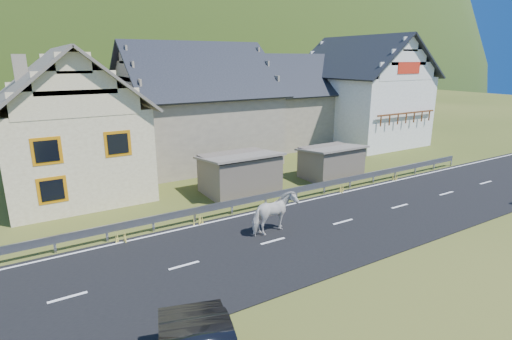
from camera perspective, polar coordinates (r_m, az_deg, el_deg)
ground at (r=19.56m, az=12.30°, el=-7.35°), size 160.00×160.00×0.00m
road at (r=19.55m, az=12.31°, el=-7.30°), size 60.00×7.00×0.04m
lane_markings at (r=19.54m, az=12.31°, el=-7.23°), size 60.00×6.60×0.01m
guardrail at (r=21.97m, az=5.81°, el=-2.91°), size 28.10×0.09×0.75m
shed_left at (r=23.03m, az=-2.37°, el=-0.57°), size 4.30×3.30×2.40m
shed_right at (r=26.33m, az=10.64°, el=1.02°), size 3.80×2.90×2.20m
house_cream at (r=25.22m, az=-25.17°, el=6.95°), size 7.80×9.80×8.30m
house_stone_a at (r=30.36m, az=-8.68°, el=9.99°), size 10.80×9.80×8.90m
house_stone_b at (r=37.05m, az=4.72°, el=10.48°), size 9.80×8.80×8.10m
house_white at (r=38.65m, az=14.81°, el=11.47°), size 8.80×10.80×9.70m
mountain at (r=195.63m, az=-25.93°, el=5.96°), size 440.00×280.00×260.00m
horse at (r=17.69m, az=2.65°, el=-6.20°), size 1.30×2.26×1.80m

